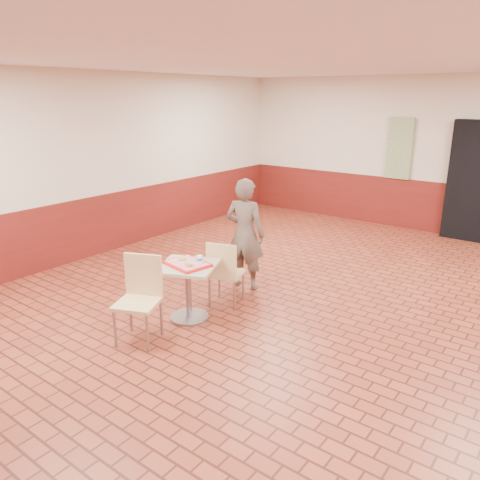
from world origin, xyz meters
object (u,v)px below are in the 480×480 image
Objects in this scene: serving_tray at (187,264)px; long_john_donut at (189,264)px; chair_main_front at (140,294)px; customer at (245,234)px; chair_main_back at (224,270)px; main_table at (188,283)px; ring_donut at (182,258)px; paper_cup at (199,259)px.

long_john_donut is (0.08, -0.07, 0.04)m from serving_tray.
chair_main_front is 1.91× the size of serving_tray.
customer is 10.67× the size of long_john_donut.
chair_main_back is (0.20, 1.22, -0.05)m from chair_main_front.
main_table is 0.30m from long_john_donut.
ring_donut is 1.12× the size of paper_cup.
customer is at bearing 98.91° from paper_cup.
chair_main_back is 9.51× the size of paper_cup.
serving_tray is (-0.11, -0.55, 0.22)m from chair_main_back.
chair_main_front is (-0.09, -0.67, 0.07)m from main_table.
paper_cup is (0.18, -1.13, -0.01)m from customer.
chair_main_back is at bearing 87.34° from long_john_donut.
customer is at bearing 92.32° from serving_tray.
customer is 1.15m from paper_cup.
customer reaches higher than chair_main_back.
serving_tray is (0.09, 0.67, 0.17)m from chair_main_front.
long_john_donut reaches higher than main_table.
chair_main_back is at bearing 78.40° from serving_tray.
main_table is at bearing 60.31° from chair_main_back.
paper_cup reaches higher than main_table.
serving_tray is at bearing -17.16° from ring_donut.
customer is at bearing 92.32° from main_table.
customer is at bearing -94.19° from chair_main_back.
main_table is 0.30m from ring_donut.
ring_donut is at bearing 46.56° from chair_main_back.
long_john_donut is (-0.03, -0.62, 0.26)m from chair_main_back.
serving_tray is (0.00, 0.00, 0.24)m from main_table.
paper_cup reaches higher than ring_donut.
chair_main_front is 0.66m from long_john_donut.
chair_main_front is 0.69m from serving_tray.
paper_cup is at bearing 28.94° from main_table.
chair_main_front is 0.61× the size of customer.
ring_donut is at bearing 153.70° from long_john_donut.
long_john_donut is at bearing 84.50° from customer.
serving_tray is 4.91× the size of ring_donut.
customer is 17.12× the size of paper_cup.
serving_tray is 0.14m from ring_donut.
ring_donut is at bearing 69.38° from chair_main_front.
ring_donut is at bearing 74.58° from customer.
paper_cup is (0.13, 0.07, 0.30)m from main_table.
chair_main_front is 10.45× the size of paper_cup.
paper_cup is (0.26, 0.03, 0.03)m from ring_donut.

